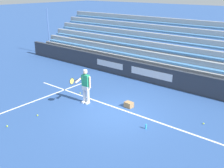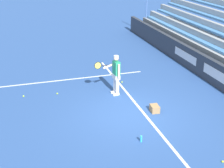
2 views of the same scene
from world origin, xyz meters
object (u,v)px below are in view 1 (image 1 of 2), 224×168
(tennis_ball_toward_net, at_px, (80,93))
(tennis_ball_midcourt, at_px, (204,123))
(tennis_player, at_px, (85,86))
(water_bottle, at_px, (146,127))
(tennis_ball_on_baseline, at_px, (37,115))
(tennis_ball_stray_back, at_px, (7,126))
(ball_box_cardboard, at_px, (129,105))

(tennis_ball_toward_net, relative_size, tennis_ball_midcourt, 1.00)
(tennis_player, height_order, water_bottle, tennis_player)
(tennis_ball_on_baseline, relative_size, tennis_ball_midcourt, 1.00)
(tennis_ball_stray_back, relative_size, water_bottle, 0.30)
(water_bottle, bearing_deg, tennis_ball_stray_back, 37.56)
(tennis_player, bearing_deg, tennis_ball_on_baseline, 74.06)
(tennis_ball_on_baseline, height_order, tennis_ball_midcourt, same)
(tennis_ball_stray_back, bearing_deg, water_bottle, -142.44)
(tennis_ball_on_baseline, bearing_deg, tennis_ball_stray_back, 83.93)
(tennis_ball_midcourt, bearing_deg, tennis_player, 16.29)
(tennis_ball_stray_back, height_order, water_bottle, water_bottle)
(tennis_player, bearing_deg, tennis_ball_toward_net, -31.04)
(tennis_ball_toward_net, relative_size, tennis_ball_stray_back, 1.00)
(tennis_player, distance_m, water_bottle, 3.78)
(tennis_player, xyz_separation_m, tennis_ball_on_baseline, (0.68, 2.39, -0.86))
(ball_box_cardboard, relative_size, water_bottle, 1.82)
(tennis_player, relative_size, tennis_ball_on_baseline, 25.98)
(tennis_player, relative_size, tennis_ball_midcourt, 25.98)
(tennis_player, bearing_deg, tennis_ball_midcourt, -163.71)
(tennis_ball_stray_back, relative_size, tennis_ball_midcourt, 1.00)
(tennis_player, relative_size, ball_box_cardboard, 4.29)
(water_bottle, bearing_deg, tennis_ball_on_baseline, 25.55)
(tennis_player, xyz_separation_m, water_bottle, (-3.69, 0.30, -0.78))
(ball_box_cardboard, bearing_deg, tennis_ball_midcourt, -169.66)
(tennis_ball_stray_back, xyz_separation_m, water_bottle, (-4.52, -3.48, 0.08))
(tennis_ball_toward_net, distance_m, tennis_ball_stray_back, 4.44)
(tennis_ball_on_baseline, xyz_separation_m, tennis_ball_stray_back, (0.15, 1.39, 0.00))
(ball_box_cardboard, xyz_separation_m, tennis_ball_on_baseline, (2.62, 3.33, -0.10))
(ball_box_cardboard, bearing_deg, tennis_ball_stray_back, 59.56)
(tennis_player, xyz_separation_m, ball_box_cardboard, (-1.94, -0.94, -0.76))
(tennis_ball_on_baseline, bearing_deg, tennis_player, -105.94)
(ball_box_cardboard, xyz_separation_m, tennis_ball_midcourt, (-3.42, -0.62, -0.10))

